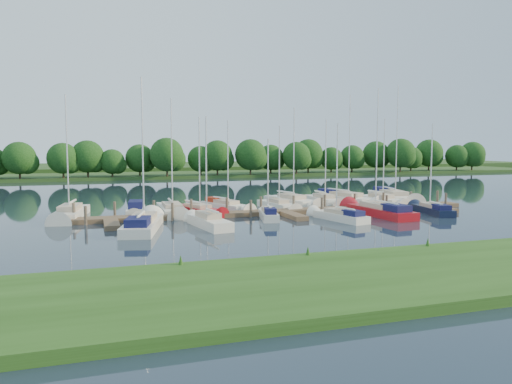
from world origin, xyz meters
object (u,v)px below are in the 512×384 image
object	(u,v)px
motorboat	(136,211)
sailboat_n_5	(278,206)
sailboat_n_0	(70,215)
sailboat_s_2	(268,215)
dock	(285,213)

from	to	relation	value
motorboat	sailboat_n_5	bearing A→B (deg)	-174.76
sailboat_n_0	sailboat_s_2	distance (m)	18.01
sailboat_s_2	sailboat_n_0	bearing A→B (deg)	173.58
dock	sailboat_n_5	distance (m)	4.39
sailboat_n_0	motorboat	distance (m)	5.96
sailboat_n_0	dock	bearing A→B (deg)	177.65
sailboat_n_5	sailboat_s_2	xyz separation A→B (m)	(-3.36, -6.40, 0.05)
motorboat	sailboat_n_0	bearing A→B (deg)	16.03
dock	sailboat_s_2	bearing A→B (deg)	-138.88
dock	sailboat_s_2	world-z (taller)	sailboat_s_2
dock	motorboat	xyz separation A→B (m)	(-13.49, 4.81, 0.14)
sailboat_s_2	dock	bearing A→B (deg)	54.25
sailboat_n_5	sailboat_n_0	bearing A→B (deg)	-6.91
dock	sailboat_n_0	bearing A→B (deg)	168.59
sailboat_n_0	motorboat	bearing A→B (deg)	-162.24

